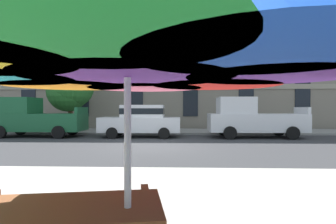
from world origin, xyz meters
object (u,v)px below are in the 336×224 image
pickup_green (34,118)px  pickup_white (251,119)px  patio_umbrella (127,53)px  sedan_white (141,120)px  street_tree_left (70,89)px

pickup_green → pickup_white: (12.10, 0.00, 0.00)m
patio_umbrella → sedan_white: bearing=97.3°
street_tree_left → patio_umbrella: (6.68, -15.34, -0.79)m
sedan_white → pickup_white: 6.05m
pickup_white → patio_umbrella: size_ratio=1.34×
street_tree_left → sedan_white: bearing=-27.6°
pickup_white → street_tree_left: size_ratio=1.19×
pickup_green → street_tree_left: size_ratio=1.19×
pickup_green → sedan_white: pickup_green is taller
pickup_white → patio_umbrella: bearing=-109.2°
sedan_white → patio_umbrella: bearing=-82.7°
street_tree_left → patio_umbrella: 16.75m
street_tree_left → patio_umbrella: street_tree_left is taller
pickup_green → street_tree_left: 3.36m
sedan_white → street_tree_left: street_tree_left is taller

